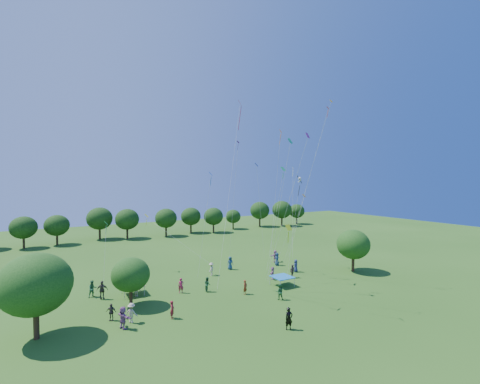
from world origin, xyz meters
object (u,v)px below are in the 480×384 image
near_tree_west (35,284)px  pirate_kite (299,182)px  near_tree_north (131,275)px  tent_red_stripe (132,285)px  man_in_black (289,319)px  tent_blue (282,277)px  near_tree_east (353,244)px  red_high_kite (237,132)px

near_tree_west → pirate_kite: 25.78m
near_tree_north → pirate_kite: (16.87, -4.89, 8.99)m
tent_red_stripe → man_in_black: (9.40, -14.74, -0.13)m
tent_blue → man_in_black: 10.96m
near_tree_north → tent_red_stripe: 3.84m
tent_red_stripe → pirate_kite: 21.11m
near_tree_west → tent_red_stripe: size_ratio=3.01×
near_tree_west → near_tree_east: 35.94m
red_high_kite → near_tree_north: bearing=-168.4°
tent_red_stripe → pirate_kite: bearing=-26.6°
near_tree_east → near_tree_west: bearing=-179.0°
pirate_kite → man_in_black: bearing=-135.0°
tent_red_stripe → pirate_kite: pirate_kite is taller
tent_red_stripe → near_tree_west: bearing=-143.2°
tent_red_stripe → tent_blue: same height
red_high_kite → near_tree_west: bearing=-164.4°
pirate_kite → near_tree_east: bearing=11.7°
near_tree_west → man_in_black: 19.99m
near_tree_north → tent_blue: 16.71m
tent_blue → man_in_black: bearing=-124.5°
tent_blue → red_high_kite: (-3.04, 5.29, 17.20)m
man_in_black → red_high_kite: red_high_kite is taller
near_tree_west → man_in_black: near_tree_west is taller
near_tree_east → red_high_kite: 21.55m
tent_red_stripe → tent_blue: (15.61, -5.71, 0.00)m
near_tree_north → man_in_black: bearing=-48.6°
near_tree_north → tent_blue: near_tree_north is taller
near_tree_north → pirate_kite: 19.74m
near_tree_east → pirate_kite: (-11.43, -2.37, 8.43)m
near_tree_north → pirate_kite: size_ratio=0.41×
red_high_kite → man_in_black: bearing=-102.5°
near_tree_west → man_in_black: size_ratio=3.65×
tent_red_stripe → red_high_kite: red_high_kite is taller
near_tree_north → tent_red_stripe: near_tree_north is taller
near_tree_west → tent_red_stripe: near_tree_west is taller
near_tree_north → tent_red_stripe: size_ratio=2.15×
near_tree_west → near_tree_east: size_ratio=1.18×
near_tree_east → tent_blue: (-11.92, -0.03, -2.60)m
man_in_black → red_high_kite: 22.69m
near_tree_west → near_tree_east: near_tree_west is taller
man_in_black → pirate_kite: 14.62m
man_in_black → near_tree_north: bearing=141.5°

